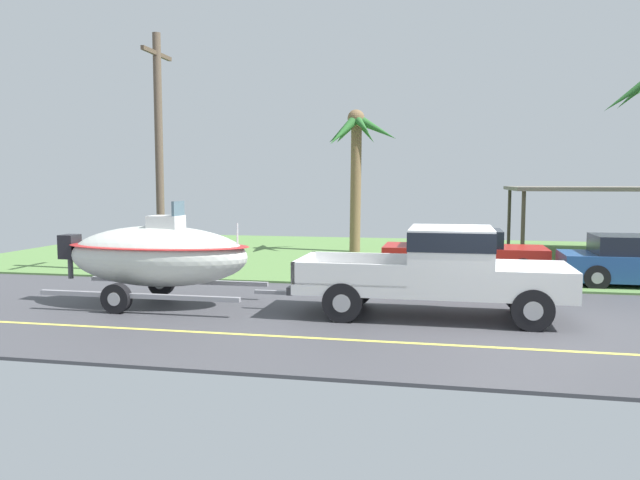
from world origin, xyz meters
name	(u,v)px	position (x,y,z in m)	size (l,w,h in m)	color
ground	(483,268)	(0.00, 8.38, -0.01)	(36.00, 22.00, 0.11)	#424247
pickup_truck_towing	(449,267)	(-1.08, 0.51, 1.04)	(5.76, 2.08, 1.87)	silver
boat_on_trailer	(157,255)	(-7.59, 0.51, 1.13)	(5.61, 2.36, 2.37)	gray
parked_sedan_far	(462,253)	(-0.72, 6.59, 0.67)	(4.75, 1.89, 1.38)	#B21E19
carport_awning	(606,190)	(4.68, 12.86, 2.51)	(7.02, 5.88, 2.62)	#4C4238
palm_tree_near_left	(355,147)	(-4.76, 11.92, 4.16)	(2.94, 3.18, 5.62)	brown
utility_pole	(159,151)	(-9.64, 4.93, 3.73)	(0.24, 1.80, 7.17)	brown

